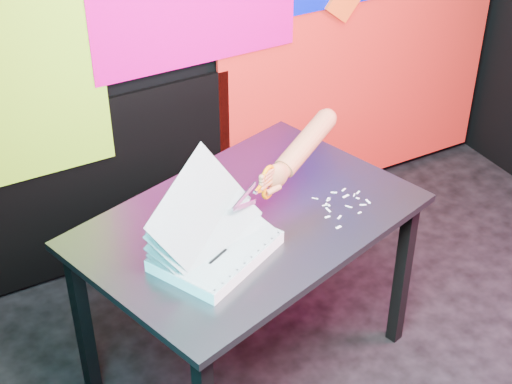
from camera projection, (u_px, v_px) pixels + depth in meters
room at (485, 110)px, 2.26m from camera, size 3.01×3.01×2.71m
backdrop at (259, 47)px, 3.56m from camera, size 2.88×0.05×2.08m
work_table at (249, 237)px, 2.89m from camera, size 1.38×1.11×0.75m
printout_stack at (215, 249)px, 2.64m from camera, size 0.49×0.43×0.37m
scissors at (265, 184)px, 2.75m from camera, size 0.22×0.11×0.14m
hand_forearm at (301, 148)px, 2.88m from camera, size 0.42×0.23×0.17m
paper_clippings at (342, 204)px, 2.90m from camera, size 0.21×0.21×0.00m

